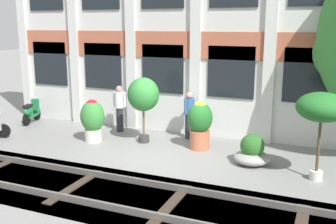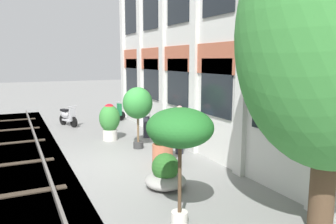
% 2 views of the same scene
% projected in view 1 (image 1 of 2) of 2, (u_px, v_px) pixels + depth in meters
% --- Properties ---
extents(ground_plane, '(80.00, 80.00, 0.00)m').
position_uv_depth(ground_plane, '(165.00, 158.00, 11.41)').
color(ground_plane, gray).
extents(apartment_facade, '(15.02, 0.64, 7.60)m').
position_uv_depth(apartment_facade, '(199.00, 24.00, 13.20)').
color(apartment_facade, silver).
rests_on(apartment_facade, ground).
extents(rail_tracks, '(22.66, 2.80, 0.43)m').
position_uv_depth(rail_tracks, '(117.00, 200.00, 8.98)').
color(rail_tracks, '#5B5449').
rests_on(rail_tracks, ground).
extents(potted_plant_terracotta_small, '(1.02, 1.02, 2.14)m').
position_uv_depth(potted_plant_terracotta_small, '(143.00, 96.00, 12.56)').
color(potted_plant_terracotta_small, '#333333').
rests_on(potted_plant_terracotta_small, ground).
extents(potted_plant_stone_basin, '(0.79, 0.79, 1.41)m').
position_uv_depth(potted_plant_stone_basin, '(93.00, 118.00, 12.82)').
color(potted_plant_stone_basin, beige).
rests_on(potted_plant_stone_basin, ground).
extents(potted_plant_low_pan, '(1.23, 1.23, 2.21)m').
position_uv_depth(potted_plant_low_pan, '(322.00, 109.00, 9.40)').
color(potted_plant_low_pan, beige).
rests_on(potted_plant_low_pan, ground).
extents(potted_plant_fluted_column, '(0.77, 0.77, 1.51)m').
position_uv_depth(potted_plant_fluted_column, '(200.00, 123.00, 12.06)').
color(potted_plant_fluted_column, '#B76647').
rests_on(potted_plant_fluted_column, ground).
extents(potted_plant_wide_bowl, '(1.00, 1.00, 0.86)m').
position_uv_depth(potted_plant_wide_bowl, '(252.00, 152.00, 10.83)').
color(potted_plant_wide_bowl, gray).
rests_on(potted_plant_wide_bowl, ground).
extents(scooter_near_curb, '(0.63, 1.35, 0.98)m').
position_uv_depth(scooter_near_curb, '(31.00, 112.00, 15.28)').
color(scooter_near_curb, black).
rests_on(scooter_near_curb, ground).
extents(resident_by_doorway, '(0.34, 0.52, 1.60)m').
position_uv_depth(resident_by_doorway, '(189.00, 114.00, 13.14)').
color(resident_by_doorway, '#282833').
rests_on(resident_by_doorway, ground).
extents(resident_watching_tracks, '(0.53, 0.34, 1.66)m').
position_uv_depth(resident_watching_tracks, '(120.00, 107.00, 14.02)').
color(resident_watching_tracks, '#282833').
rests_on(resident_watching_tracks, ground).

